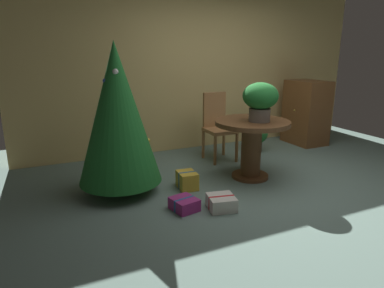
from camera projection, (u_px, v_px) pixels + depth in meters
ground_plane at (283, 190)px, 4.10m from camera, size 6.60×6.60×0.00m
back_wall_panel at (202, 69)px, 5.68m from camera, size 6.00×0.10×2.60m
round_dining_table at (252, 139)px, 4.37m from camera, size 0.94×0.94×0.76m
flower_vase at (260, 99)px, 4.18m from camera, size 0.43×0.43×0.48m
wooden_chair_far at (217, 124)px, 5.15m from camera, size 0.40×0.43×1.00m
holiday_tree at (118, 114)px, 3.80m from camera, size 0.94×0.94×1.71m
gift_box_purple at (184, 204)px, 3.57m from camera, size 0.29×0.31×0.13m
gift_box_gold at (187, 180)px, 4.12m from camera, size 0.23×0.29×0.20m
gift_box_cream at (221, 202)px, 3.59m from camera, size 0.32×0.33×0.14m
wooden_cabinet at (306, 112)px, 6.03m from camera, size 0.54×0.70×1.10m
potted_plant at (256, 134)px, 5.58m from camera, size 0.38×0.38×0.52m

